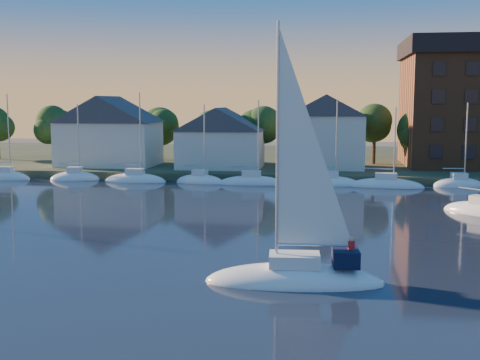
% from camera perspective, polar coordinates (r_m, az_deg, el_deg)
% --- Properties ---
extents(ground, '(260.00, 260.00, 0.00)m').
position_cam_1_polar(ground, '(25.95, -11.18, -14.99)').
color(ground, black).
rests_on(ground, ground).
extents(shoreline_land, '(160.00, 50.00, 2.00)m').
position_cam_1_polar(shoreline_land, '(98.41, 3.46, 1.67)').
color(shoreline_land, '#2F3B22').
rests_on(shoreline_land, ground).
extents(wooden_dock, '(120.00, 3.00, 1.00)m').
position_cam_1_polar(wooden_dock, '(75.66, 1.99, -0.05)').
color(wooden_dock, brown).
rests_on(wooden_dock, ground).
extents(clubhouse_west, '(13.65, 9.45, 9.64)m').
position_cam_1_polar(clubhouse_west, '(86.13, -12.29, 4.65)').
color(clubhouse_west, beige).
rests_on(clubhouse_west, shoreline_land).
extents(clubhouse_centre, '(11.55, 8.40, 8.08)m').
position_cam_1_polar(clubhouse_centre, '(80.96, -1.84, 4.09)').
color(clubhouse_centre, beige).
rests_on(clubhouse_centre, shoreline_land).
extents(clubhouse_east, '(10.50, 8.40, 9.80)m').
position_cam_1_polar(clubhouse_east, '(81.66, 8.16, 4.65)').
color(clubhouse_east, beige).
rests_on(clubhouse_east, shoreline_land).
extents(tree_line, '(93.40, 5.40, 8.90)m').
position_cam_1_polar(tree_line, '(85.83, 4.16, 5.63)').
color(tree_line, '#392A1A').
rests_on(tree_line, shoreline_land).
extents(moored_fleet, '(79.50, 2.40, 12.05)m').
position_cam_1_polar(moored_fleet, '(73.25, -1.37, -0.22)').
color(moored_fleet, white).
rests_on(moored_fleet, ground).
extents(hero_sailboat, '(9.99, 3.84, 15.11)m').
position_cam_1_polar(hero_sailboat, '(33.26, 5.44, -8.69)').
color(hero_sailboat, white).
rests_on(hero_sailboat, ground).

